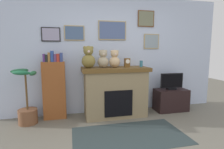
{
  "coord_description": "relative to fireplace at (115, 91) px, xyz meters",
  "views": [
    {
      "loc": [
        -0.95,
        -1.98,
        1.41
      ],
      "look_at": [
        -0.09,
        1.65,
        0.9
      ],
      "focal_mm": 28.49,
      "sensor_mm": 36.0,
      "label": 1
    }
  ],
  "objects": [
    {
      "name": "tv_stand",
      "position": [
        1.35,
        -0.0,
        -0.28
      ],
      "size": [
        0.74,
        0.4,
        0.5
      ],
      "primitive_type": "cube",
      "color": "black",
      "rests_on": "ground_plane"
    },
    {
      "name": "bookshelf",
      "position": [
        -1.25,
        0.1,
        0.12
      ],
      "size": [
        0.45,
        0.16,
        1.4
      ],
      "color": "brown",
      "rests_on": "ground_plane"
    },
    {
      "name": "back_wall",
      "position": [
        0.02,
        0.36,
        0.77
      ],
      "size": [
        5.2,
        0.15,
        2.6
      ],
      "color": "silver",
      "rests_on": "ground_plane"
    },
    {
      "name": "television",
      "position": [
        1.35,
        -0.0,
        0.15
      ],
      "size": [
        0.56,
        0.14,
        0.38
      ],
      "color": "black",
      "rests_on": "tv_stand"
    },
    {
      "name": "teddy_bear_tan",
      "position": [
        -0.02,
        -0.02,
        0.68
      ],
      "size": [
        0.23,
        0.23,
        0.37
      ],
      "color": "#D2B183",
      "rests_on": "fireplace"
    },
    {
      "name": "candle_jar",
      "position": [
        0.58,
        -0.02,
        0.59
      ],
      "size": [
        0.07,
        0.07,
        0.14
      ],
      "primitive_type": "cylinder",
      "color": "teal",
      "rests_on": "fireplace"
    },
    {
      "name": "area_rug",
      "position": [
        0.0,
        -0.97,
        -0.53
      ],
      "size": [
        1.86,
        1.03,
        0.01
      ],
      "primitive_type": "cube",
      "color": "#2B3839",
      "rests_on": "ground_plane"
    },
    {
      "name": "mantel_clock",
      "position": [
        0.26,
        -0.02,
        0.61
      ],
      "size": [
        0.11,
        0.09,
        0.19
      ],
      "color": "brown",
      "rests_on": "fireplace"
    },
    {
      "name": "teddy_bear_grey",
      "position": [
        -0.56,
        -0.02,
        0.72
      ],
      "size": [
        0.28,
        0.28,
        0.45
      ],
      "color": "olive",
      "rests_on": "fireplace"
    },
    {
      "name": "teddy_bear_cream",
      "position": [
        -0.26,
        -0.02,
        0.69
      ],
      "size": [
        0.23,
        0.23,
        0.37
      ],
      "color": "tan",
      "rests_on": "fireplace"
    },
    {
      "name": "potted_plant",
      "position": [
        -1.75,
        -0.05,
        -0.21
      ],
      "size": [
        0.49,
        0.52,
        1.06
      ],
      "color": "brown",
      "rests_on": "ground_plane"
    },
    {
      "name": "fireplace",
      "position": [
        0.0,
        0.0,
        0.0
      ],
      "size": [
        1.41,
        0.65,
        1.05
      ],
      "color": "#8F7C59",
      "rests_on": "ground_plane"
    }
  ]
}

